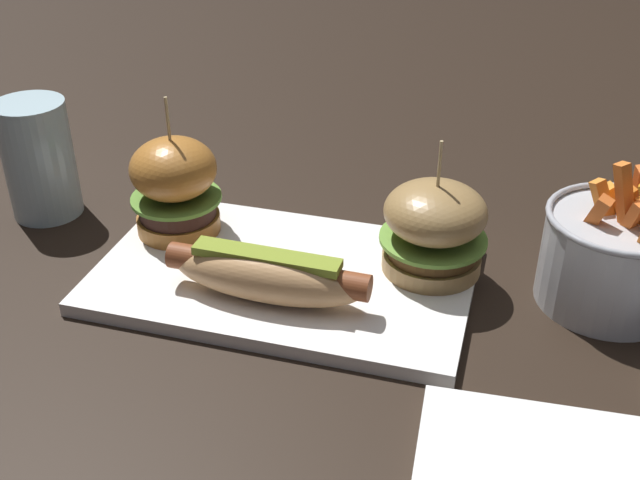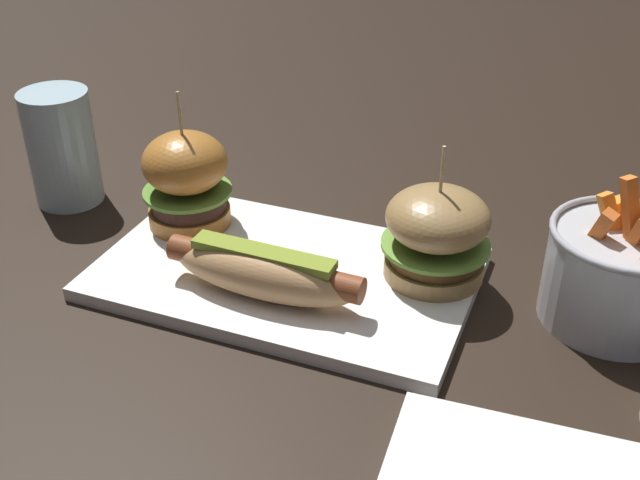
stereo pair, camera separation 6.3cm
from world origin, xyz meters
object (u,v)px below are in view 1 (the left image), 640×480
Objects in this scene: hot_dog at (272,275)px; water_glass at (39,159)px; slider_right at (434,227)px; platter_main at (285,276)px; slider_left at (175,185)px; fries_bucket at (613,256)px.

water_glass reaches higher than hot_dog.
slider_right is 0.44m from water_glass.
hot_dog reaches higher than platter_main.
hot_dog is (0.00, -0.05, 0.03)m from platter_main.
water_glass is at bearing 177.63° from slider_right.
slider_left is 0.17m from water_glass.
platter_main is at bearing -169.75° from fries_bucket.
slider_right is at bearing 17.35° from platter_main.
fries_bucket reaches higher than platter_main.
fries_bucket is at bearing 10.25° from platter_main.
platter_main is 2.68× the size of slider_right.
slider_right reaches higher than hot_dog.
water_glass is (-0.17, 0.02, -0.00)m from slider_left.
platter_main is 1.88× the size of hot_dog.
slider_left is 1.03× the size of fries_bucket.
slider_right is 1.03× the size of water_glass.
slider_right is 0.16m from fries_bucket.
slider_left is at bearing 146.05° from hot_dog.
slider_left is at bearing 161.82° from platter_main.
slider_left is 1.10× the size of slider_right.
hot_dog is at bearing -33.95° from slider_left.
fries_bucket is at bearing -0.60° from water_glass.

